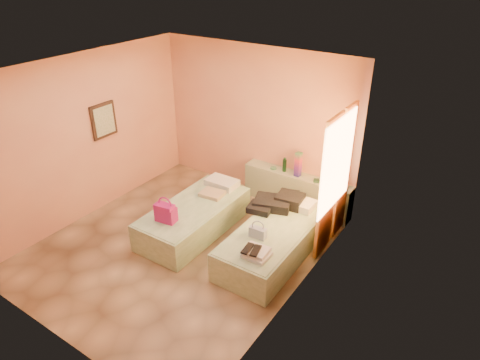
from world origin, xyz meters
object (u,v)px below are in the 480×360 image
Objects in this scene: flower_vase at (341,182)px; magenta_handbag at (166,212)px; water_bottle at (285,165)px; bed_right at (272,243)px; bed_left at (194,218)px; blue_handbag at (258,233)px; green_book at (318,181)px; headboard_ledge at (297,191)px; towel_stack at (257,253)px.

flower_vase reaches higher than magenta_handbag.
water_bottle is at bearing 176.12° from flower_vase.
bed_right is at bearing -66.94° from water_bottle.
bed_left is at bearing -115.41° from water_bottle.
bed_right is 0.45m from blue_handbag.
green_book is (0.68, -0.02, -0.11)m from water_bottle.
blue_handbag is (-0.09, -0.29, 0.33)m from bed_right.
flower_vase reaches higher than bed_right.
magenta_handbag is at bearing -167.55° from blue_handbag.
headboard_ledge is 1.96m from bed_left.
magenta_handbag is at bearing -143.30° from green_book.
green_book is (0.41, -0.02, 0.34)m from headboard_ledge.
water_bottle is (-0.27, -0.00, 0.45)m from headboard_ledge.
bed_right is 12.03× the size of green_book.
magenta_handbag is (-1.94, -2.16, -0.14)m from flower_vase.
green_book is at bearing 88.20° from bed_right.
water_bottle reaches higher than towel_stack.
water_bottle is 0.74× the size of towel_stack.
bed_left is 6.24× the size of magenta_handbag.
blue_handbag is (1.40, 0.42, -0.07)m from magenta_handbag.
bed_left is 1.39m from blue_handbag.
flower_vase reaches higher than towel_stack.
towel_stack is at bearing -19.99° from bed_left.
water_bottle is 0.69m from green_book.
bed_right is at bearing -110.04° from green_book.
flower_vase is 0.82× the size of towel_stack.
bed_right is (1.44, 0.12, 0.00)m from bed_left.
towel_stack is (0.09, -2.18, -0.11)m from green_book.
blue_handbag is at bearing -107.32° from flower_vase.
magenta_handbag is at bearing -110.61° from water_bottle.
blue_handbag is 0.44m from towel_stack.
headboard_ledge is 8.19× the size of blue_handbag.
green_book is (1.47, 1.63, 0.41)m from bed_left.
green_book is 0.66× the size of blue_handbag.
bed_left is 1.68m from towel_stack.
bed_right is 1.74m from water_bottle.
magenta_handbag is 1.46m from blue_handbag.
headboard_ledge is at bearing 103.35° from bed_right.
towel_stack is at bearing -77.09° from headboard_ledge.
flower_vase is at bearing -3.88° from water_bottle.
green_book is at bearing 47.40° from magenta_handbag.
towel_stack is (0.78, -2.20, -0.23)m from water_bottle.
towel_stack is at bearing -70.55° from water_bottle.
headboard_ledge is 1.86m from blue_handbag.
blue_handbag is at bearing -108.10° from bed_right.
water_bottle reaches higher than blue_handbag.
bed_right is at bearing 17.31° from magenta_handbag.
bed_left is at bearing -150.77° from green_book.
flower_vase is 2.17m from towel_stack.
green_book is at bearing 81.86° from blue_handbag.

